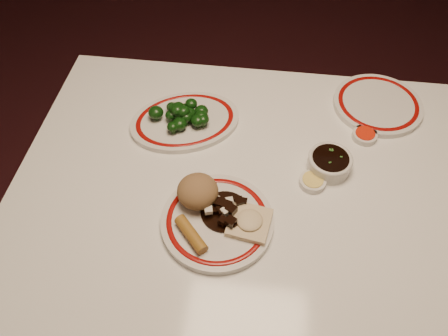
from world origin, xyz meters
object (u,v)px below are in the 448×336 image
Objects in this scene: main_plate at (217,221)px; soy_bowl at (329,163)px; rice_mound at (198,191)px; broccoli_plate at (185,121)px; fried_wonton at (249,222)px; stirfry_heap at (225,209)px; spring_roll at (191,234)px; broccoli_pile at (183,114)px; dining_table at (260,213)px.

soy_bowl is (0.25, 0.19, 0.01)m from main_plate.
broccoli_plate is at bearing 107.04° from rice_mound.
stirfry_heap is at bearing 155.92° from fried_wonton.
spring_roll is 0.87× the size of stirfry_heap.
stirfry_heap reaches higher than main_plate.
broccoli_pile is at bearing 113.69° from main_plate.
broccoli_pile reaches higher than stirfry_heap.
rice_mound is 0.57× the size of broccoli_pile.
dining_table is at bearing 44.45° from stirfry_heap.
rice_mound is (-0.14, -0.05, 0.14)m from dining_table.
spring_roll is 0.91× the size of soy_bowl.
fried_wonton is 0.36m from broccoli_pile.
fried_wonton is 0.06m from stirfry_heap.
stirfry_heap is at bearing -62.79° from broccoli_plate.
dining_table is 3.42× the size of broccoli_plate.
dining_table is at bearing 19.67° from rice_mound.
fried_wonton reaches higher than broccoli_plate.
rice_mound reaches higher than main_plate.
fried_wonton is at bearing -56.11° from broccoli_pile.
dining_table is at bearing 46.13° from main_plate.
stirfry_heap is at bearing 53.16° from main_plate.
broccoli_pile is (-0.08, 0.25, -0.01)m from rice_mound.
dining_table is 0.16m from fried_wonton.
broccoli_plate is (-0.14, 0.28, -0.02)m from stirfry_heap.
broccoli_pile reaches higher than spring_roll.
rice_mound is at bearing -72.22° from broccoli_pile.
stirfry_heap is at bearing 6.34° from spring_roll.
dining_table is at bearing -149.28° from soy_bowl.
fried_wonton is at bearing -132.57° from soy_bowl.
main_plate is at bearing 176.97° from fried_wonton.
soy_bowl is (0.15, 0.09, 0.11)m from dining_table.
rice_mound is 0.10m from spring_roll.
stirfry_heap reaches higher than soy_bowl.
main_plate is at bearing -66.96° from broccoli_plate.
soy_bowl is at bearing -2.92° from spring_roll.
spring_roll reaches higher than main_plate.
soy_bowl is at bearing 37.33° from main_plate.
broccoli_plate is at bearing 137.72° from dining_table.
stirfry_heap is at bearing -135.55° from dining_table.
main_plate is (-0.09, -0.10, 0.10)m from dining_table.
fried_wonton is 0.26m from soy_bowl.
broccoli_pile is 1.55× the size of soy_bowl.
main_plate is 2.97× the size of fried_wonton.
dining_table is 3.99× the size of main_plate.
fried_wonton is at bearing -56.76° from broccoli_plate.
dining_table is 11.45× the size of soy_bowl.
main_plate is 1.85× the size of broccoli_pile.
stirfry_heap is at bearing -21.20° from rice_mound.
main_plate is 0.07m from spring_roll.
broccoli_pile is (-0.14, 0.27, 0.01)m from stirfry_heap.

